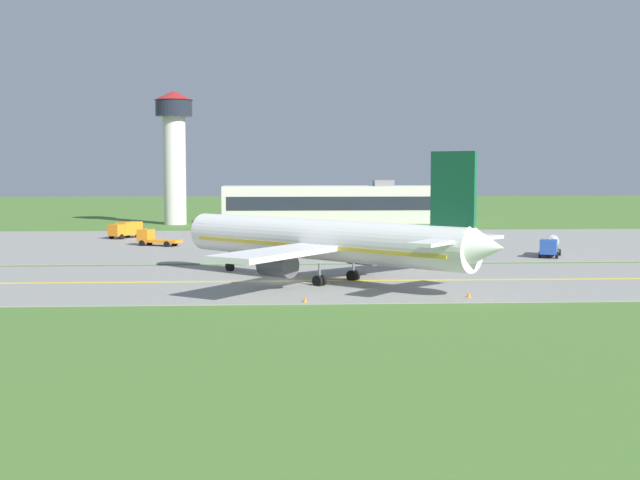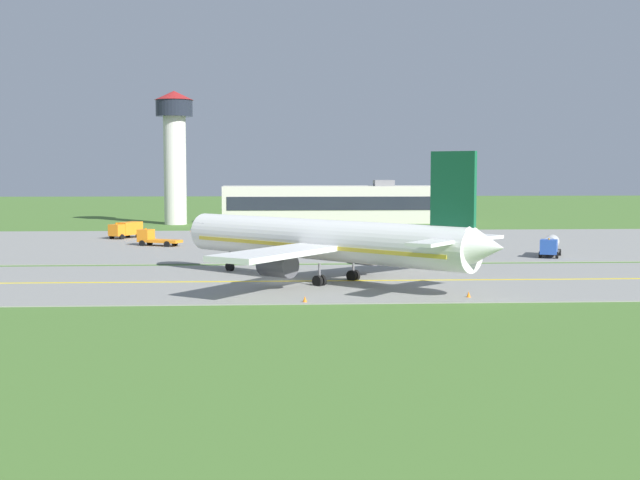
# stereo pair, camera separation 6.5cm
# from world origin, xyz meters

# --- Properties ---
(ground_plane) EXTENTS (500.00, 500.00, 0.00)m
(ground_plane) POSITION_xyz_m (0.00, 0.00, 0.00)
(ground_plane) COLOR #47702D
(taxiway_strip) EXTENTS (240.00, 28.00, 0.10)m
(taxiway_strip) POSITION_xyz_m (0.00, 0.00, 0.05)
(taxiway_strip) COLOR gray
(taxiway_strip) RESTS_ON ground
(apron_pad) EXTENTS (140.00, 52.00, 0.10)m
(apron_pad) POSITION_xyz_m (10.00, 42.00, 0.05)
(apron_pad) COLOR gray
(apron_pad) RESTS_ON ground
(taxiway_centreline) EXTENTS (220.00, 0.60, 0.01)m
(taxiway_centreline) POSITION_xyz_m (0.00, 0.00, 0.11)
(taxiway_centreline) COLOR yellow
(taxiway_centreline) RESTS_ON taxiway_strip
(airplane_lead) EXTENTS (31.76, 30.68, 12.70)m
(airplane_lead) POSITION_xyz_m (4.27, -0.43, 4.13)
(airplane_lead) COLOR white
(airplane_lead) RESTS_ON ground
(service_truck_baggage) EXTENTS (4.22, 6.32, 2.65)m
(service_truck_baggage) POSITION_xyz_m (33.99, 21.58, 1.53)
(service_truck_baggage) COLOR #264CA5
(service_truck_baggage) RESTS_ON ground
(service_truck_fuel) EXTENTS (4.82, 6.21, 2.60)m
(service_truck_fuel) POSITION_xyz_m (-24.20, 52.79, 1.53)
(service_truck_fuel) COLOR orange
(service_truck_fuel) RESTS_ON ground
(service_truck_catering) EXTENTS (6.68, 4.49, 2.59)m
(service_truck_catering) POSITION_xyz_m (-18.02, 39.37, 1.18)
(service_truck_catering) COLOR orange
(service_truck_catering) RESTS_ON ground
(service_truck_pushback) EXTENTS (6.71, 4.21, 2.59)m
(service_truck_pushback) POSITION_xyz_m (17.78, 33.72, 1.18)
(service_truck_pushback) COLOR orange
(service_truck_pushback) RESTS_ON ground
(terminal_building) EXTENTS (46.71, 9.09, 8.69)m
(terminal_building) POSITION_xyz_m (12.39, 90.09, 3.77)
(terminal_building) COLOR beige
(terminal_building) RESTS_ON ground
(control_tower) EXTENTS (7.60, 7.60, 26.22)m
(control_tower) POSITION_xyz_m (-20.21, 86.72, 15.83)
(control_tower) COLOR silver
(control_tower) RESTS_ON ground
(traffic_cone_near_edge) EXTENTS (0.44, 0.44, 0.60)m
(traffic_cone_near_edge) POSITION_xyz_m (1.84, -13.17, 0.30)
(traffic_cone_near_edge) COLOR orange
(traffic_cone_near_edge) RESTS_ON ground
(traffic_cone_mid_edge) EXTENTS (0.44, 0.44, 0.60)m
(traffic_cone_mid_edge) POSITION_xyz_m (16.09, -11.28, 0.30)
(traffic_cone_mid_edge) COLOR orange
(traffic_cone_mid_edge) RESTS_ON ground
(traffic_cone_far_edge) EXTENTS (0.44, 0.44, 0.60)m
(traffic_cone_far_edge) POSITION_xyz_m (13.28, 13.32, 0.30)
(traffic_cone_far_edge) COLOR orange
(traffic_cone_far_edge) RESTS_ON ground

